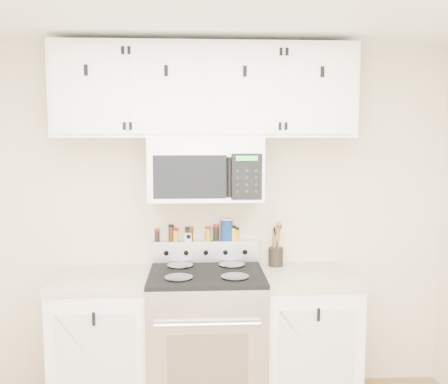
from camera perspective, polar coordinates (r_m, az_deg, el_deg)
The scene contains 19 objects.
back_wall at distance 3.62m, azimuth -2.14°, elevation -3.14°, with size 3.50×0.01×2.50m, color #C7B895.
range at distance 3.53m, azimuth -1.99°, elevation -16.34°, with size 0.76×0.65×1.10m.
base_cabinet_left at distance 3.61m, azimuth -13.48°, elevation -16.39°, with size 0.64×0.62×0.92m.
base_cabinet_right at distance 3.63m, azimuth 9.40°, elevation -16.15°, with size 0.64×0.62×0.92m.
microwave at distance 3.38m, azimuth -2.10°, elevation 2.67°, with size 0.76×0.44×0.42m.
upper_cabinets at distance 3.41m, azimuth -2.15°, elevation 11.44°, with size 2.00×0.35×0.62m.
utensil_crock at distance 3.63m, azimuth 5.94°, elevation -7.21°, with size 0.11×0.11×0.31m.
kitchen_timer at distance 3.61m, azimuth -4.06°, elevation -5.11°, with size 0.05×0.04×0.06m, color silver.
salt_canister at distance 3.60m, azimuth 0.30°, elevation -4.28°, with size 0.09×0.09×0.16m.
spice_jar_0 at distance 3.61m, azimuth -7.66°, elevation -4.87°, with size 0.04×0.04×0.09m.
spice_jar_1 at distance 3.60m, azimuth -6.06°, elevation -4.65°, with size 0.04×0.04×0.12m.
spice_jar_2 at distance 3.61m, azimuth -5.55°, elevation -4.86°, with size 0.04×0.04×0.09m.
spice_jar_3 at distance 3.60m, azimuth -4.12°, elevation -4.80°, with size 0.04×0.04×0.10m.
spice_jar_4 at distance 3.60m, azimuth -3.84°, elevation -4.80°, with size 0.04×0.04×0.10m.
spice_jar_5 at distance 3.60m, azimuth -1.85°, elevation -4.76°, with size 0.04×0.04×0.10m.
spice_jar_6 at distance 3.60m, azimuth -0.92°, elevation -4.66°, with size 0.04×0.04×0.12m.
spice_jar_7 at distance 3.61m, azimuth -0.08°, elevation -4.73°, with size 0.04×0.04×0.10m.
spice_jar_8 at distance 3.61m, azimuth 1.03°, elevation -4.70°, with size 0.05×0.05×0.11m.
spice_jar_9 at distance 3.61m, azimuth 1.45°, elevation -4.79°, with size 0.04×0.04×0.09m.
Camera 1 is at (-0.06, -1.82, 1.86)m, focal length 40.00 mm.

